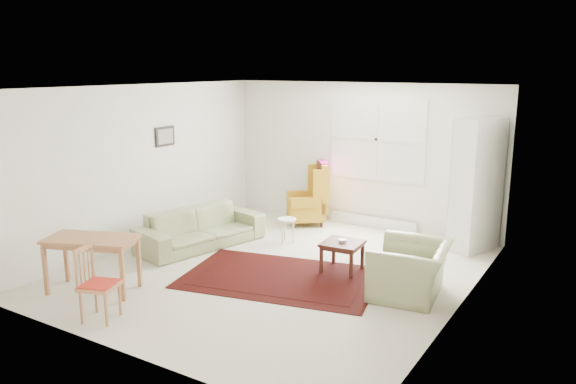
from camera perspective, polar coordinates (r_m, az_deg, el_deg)
The scene contains 10 objects.
room at distance 7.71m, azimuth -0.22°, elevation 1.36°, with size 5.04×5.54×2.51m.
rug at distance 7.59m, azimuth -0.79°, elevation -8.63°, with size 2.55×1.64×0.03m, color black, non-canonical shape.
sofa at distance 8.87m, azimuth -8.89°, elevation -2.93°, with size 2.02×0.79×0.82m, color #899261.
armchair at distance 7.08m, azimuth 12.36°, elevation -7.24°, with size 1.01×0.89×0.79m, color #899261.
wingback_chair at distance 9.97m, azimuth 1.84°, elevation -0.09°, with size 0.65×0.69×1.13m, color #BD8A1D, non-canonical shape.
coffee_table at distance 7.80m, azimuth 5.52°, elevation -6.53°, with size 0.52×0.52×0.42m, color #411B14, non-canonical shape.
stool at distance 9.01m, azimuth -0.12°, elevation -3.91°, with size 0.30×0.30×0.40m, color white, non-canonical shape.
cabinet at distance 8.95m, azimuth 18.66°, elevation 0.67°, with size 0.42×0.81×2.02m, color silver, non-canonical shape.
desk at distance 7.47m, azimuth -19.21°, elevation -6.95°, with size 1.11×0.55×0.70m, color #AB7145, non-canonical shape.
desk_chair at distance 6.61m, azimuth -18.63°, elevation -8.82°, with size 0.37×0.37×0.84m, color #AB7145, non-canonical shape.
Camera 1 is at (4.00, -6.22, 2.77)m, focal length 35.00 mm.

